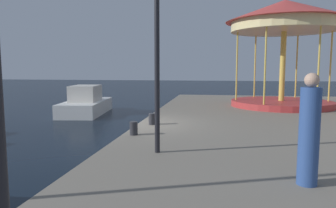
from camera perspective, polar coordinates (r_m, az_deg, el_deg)
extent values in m
plane|color=black|center=(11.59, -5.36, -7.41)|extent=(120.00, 120.00, 0.00)
cube|color=gray|center=(11.82, 28.29, -5.91)|extent=(13.46, 25.12, 0.80)
cube|color=white|center=(19.84, -14.70, -0.58)|extent=(2.77, 5.22, 0.80)
cube|color=beige|center=(19.71, -14.81, 1.92)|extent=(1.78, 2.37, 0.95)
cube|color=#4C6070|center=(20.75, -13.96, 2.69)|extent=(1.30, 0.26, 0.43)
cylinder|color=#B23333|center=(17.42, 19.91, 0.10)|extent=(5.14, 5.14, 0.30)
cylinder|color=gold|center=(17.33, 20.16, 6.42)|extent=(0.28, 0.28, 3.54)
cylinder|color=#F2E099|center=(17.45, 20.43, 13.07)|extent=(5.34, 5.34, 0.50)
cone|color=#C63D38|center=(17.57, 20.53, 15.63)|extent=(5.94, 5.94, 1.09)
cylinder|color=gold|center=(17.91, 27.49, 6.08)|extent=(0.08, 0.08, 3.54)
cylinder|color=gold|center=(19.53, 22.38, 6.30)|extent=(0.08, 0.08, 3.54)
cylinder|color=gold|center=(19.13, 15.57, 6.56)|extent=(0.08, 0.08, 3.54)
cylinder|color=gold|center=(17.03, 12.44, 6.67)|extent=(0.08, 0.08, 3.54)
cylinder|color=gold|center=(15.15, 17.29, 6.57)|extent=(0.08, 0.08, 3.54)
cylinder|color=gold|center=(15.65, 25.77, 6.20)|extent=(0.08, 0.08, 3.54)
cylinder|color=black|center=(7.26, -2.01, 7.04)|extent=(0.12, 0.12, 4.10)
cylinder|color=#2D2D33|center=(11.11, -2.93, -2.73)|extent=(0.24, 0.24, 0.40)
cylinder|color=#2D2D33|center=(9.44, -6.28, -4.42)|extent=(0.24, 0.24, 0.40)
cylinder|color=#2D4C8C|center=(5.83, 24.30, -5.45)|extent=(0.34, 0.34, 1.67)
sphere|color=tan|center=(5.71, 24.75, 3.99)|extent=(0.24, 0.24, 0.24)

